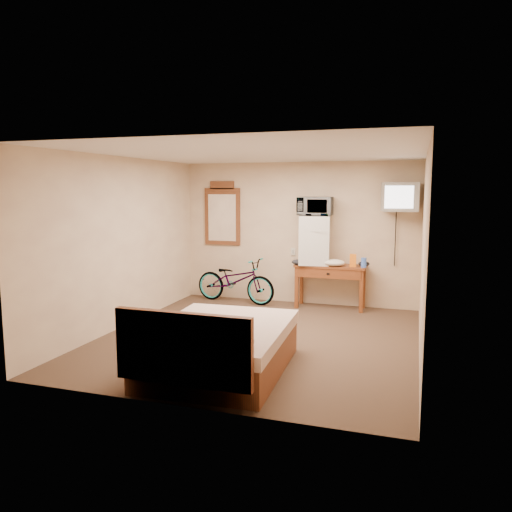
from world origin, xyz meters
name	(u,v)px	position (x,y,z in m)	size (l,w,h in m)	color
room	(259,248)	(0.00, 0.00, 1.25)	(4.60, 4.64, 2.50)	#3D291E
desk	(330,273)	(0.64, 2.00, 0.61)	(1.19, 0.46, 0.75)	brown
mini_fridge	(315,240)	(0.35, 2.04, 1.17)	(0.57, 0.56, 0.83)	silver
microwave	(315,206)	(0.35, 2.04, 1.74)	(0.58, 0.39, 0.32)	silver
snack_bag	(353,260)	(1.02, 1.95, 0.86)	(0.11, 0.06, 0.21)	orange
blue_cup	(364,263)	(1.20, 1.95, 0.83)	(0.09, 0.09, 0.16)	#426FE1
cloth_cream	(334,263)	(0.71, 1.92, 0.81)	(0.37, 0.29, 0.11)	white
cloth_dark_a	(299,262)	(0.12, 1.87, 0.80)	(0.25, 0.19, 0.09)	black
cloth_dark_b	(364,264)	(1.20, 2.05, 0.79)	(0.18, 0.15, 0.08)	black
crt_television	(400,197)	(1.73, 2.02, 1.91)	(0.61, 0.64, 0.46)	black
wall_mirror	(222,214)	(-1.43, 2.27, 1.57)	(0.69, 0.04, 1.17)	brown
bicycle	(235,280)	(-1.06, 1.95, 0.41)	(0.54, 1.54, 0.81)	black
bed	(218,347)	(-0.03, -1.38, 0.30)	(1.51, 1.97, 0.90)	brown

